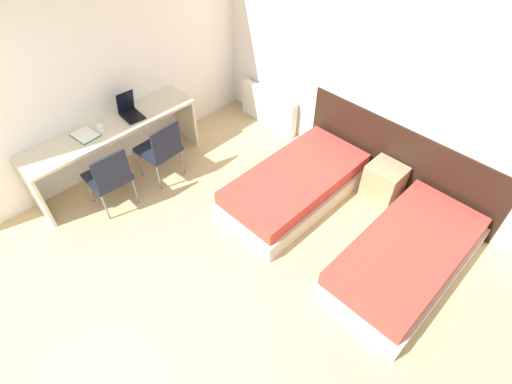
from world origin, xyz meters
TOP-DOWN VIEW (x-y plane):
  - ground_plane at (0.00, 0.00)m, footprint 20.00×20.00m
  - wall_back at (0.00, 3.78)m, footprint 5.32×0.05m
  - wall_left at (-2.19, 1.88)m, footprint 0.05×4.75m
  - headboard_panel at (0.77, 3.74)m, footprint 2.60×0.03m
  - bed_near_window at (0.01, 2.74)m, footprint 0.97×1.92m
  - bed_near_door at (1.53, 2.74)m, footprint 0.97×1.92m
  - nightstand at (0.77, 3.52)m, footprint 0.42×0.38m
  - radiator at (-1.32, 3.66)m, footprint 1.01×0.12m
  - desk at (-1.89, 1.45)m, footprint 0.54×2.19m
  - chair_near_laptop at (-1.44, 1.82)m, footprint 0.48×0.48m
  - chair_near_notebook at (-1.44, 1.09)m, footprint 0.47×0.47m
  - laptop at (-1.91, 1.76)m, footprint 0.32×0.24m
  - open_notebook at (-1.93, 1.15)m, footprint 0.33×0.27m
  - mug at (-1.86, 1.33)m, footprint 0.08×0.08m

SIDE VIEW (x-z plane):
  - ground_plane at x=0.00m, z-range 0.00..0.00m
  - bed_near_window at x=0.01m, z-range -0.01..0.39m
  - bed_near_door at x=1.53m, z-range -0.01..0.39m
  - nightstand at x=0.77m, z-range 0.00..0.48m
  - radiator at x=-1.32m, z-range 0.00..0.55m
  - headboard_panel at x=0.77m, z-range 0.00..0.92m
  - chair_near_laptop at x=-1.44m, z-range 0.06..0.92m
  - chair_near_notebook at x=-1.44m, z-range 0.06..0.92m
  - desk at x=-1.89m, z-range 0.22..0.99m
  - open_notebook at x=-1.93m, z-range 0.77..0.79m
  - mug at x=-1.86m, z-range 0.77..0.86m
  - laptop at x=-1.91m, z-range 0.68..0.99m
  - wall_back at x=0.00m, z-range 0.00..2.70m
  - wall_left at x=-2.19m, z-range 0.00..2.70m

